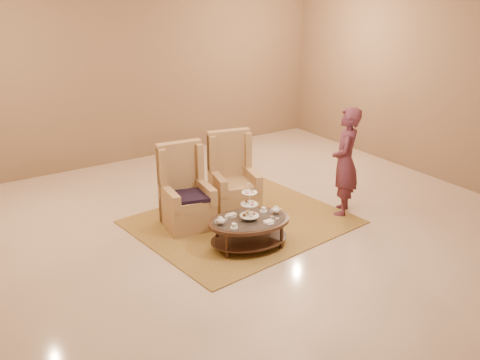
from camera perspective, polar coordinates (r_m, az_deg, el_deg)
ground at (r=7.53m, az=1.42°, el=-5.86°), size 8.00×8.00×0.00m
ceiling at (r=7.53m, az=1.42°, el=-5.86°), size 8.00×8.00×0.02m
wall_back at (r=10.39m, az=-11.31°, el=11.53°), size 8.00×0.04×3.50m
wall_right at (r=9.71m, az=21.72°, el=9.80°), size 0.04×8.00×3.50m
rug at (r=7.88m, az=0.19°, el=-4.49°), size 3.16×2.74×0.02m
tea_table at (r=7.05m, az=0.99°, el=-4.76°), size 1.24×0.98×0.92m
armchair_left at (r=7.70m, az=-5.84°, el=-1.99°), size 0.72×0.74×1.20m
armchair_right at (r=8.16m, az=-0.78°, el=-0.47°), size 0.80×0.81×1.22m
person at (r=8.05m, az=11.16°, el=1.90°), size 0.71×0.69×1.64m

